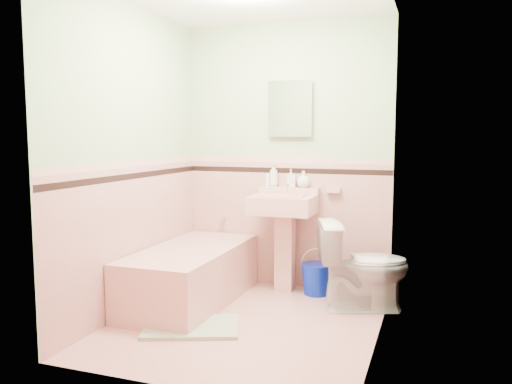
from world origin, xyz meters
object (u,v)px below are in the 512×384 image
(medicine_cabinet, at_px, (290,109))
(shoe, at_px, (178,314))
(bathtub, at_px, (191,276))
(soap_bottle_mid, at_px, (291,178))
(sink, at_px, (283,244))
(soap_bottle_left, at_px, (274,175))
(soap_bottle_right, at_px, (303,179))
(bucket, at_px, (317,279))
(toilet, at_px, (364,265))

(medicine_cabinet, distance_m, shoe, 2.11)
(bathtub, relative_size, shoe, 10.37)
(medicine_cabinet, relative_size, soap_bottle_mid, 2.84)
(bathtub, height_order, sink, sink)
(bathtub, bearing_deg, medicine_cabinet, 47.42)
(bathtub, height_order, soap_bottle_left, soap_bottle_left)
(soap_bottle_left, relative_size, shoe, 1.48)
(bathtub, relative_size, soap_bottle_left, 6.99)
(sink, bearing_deg, soap_bottle_right, 51.90)
(sink, distance_m, shoe, 1.21)
(sink, height_order, bucket, sink)
(shoe, bearing_deg, soap_bottle_left, 81.14)
(medicine_cabinet, relative_size, toilet, 0.64)
(sink, bearing_deg, bathtub, -142.07)
(toilet, distance_m, bucket, 0.58)
(bathtub, distance_m, soap_bottle_left, 1.23)
(sink, xyz_separation_m, medicine_cabinet, (0.00, 0.21, 1.25))
(bathtub, distance_m, soap_bottle_mid, 1.30)
(medicine_cabinet, xyz_separation_m, soap_bottle_left, (-0.15, -0.03, -0.62))
(sink, bearing_deg, soap_bottle_left, 129.94)
(sink, xyz_separation_m, soap_bottle_mid, (0.02, 0.18, 0.60))
(soap_bottle_right, relative_size, bucket, 0.55)
(soap_bottle_mid, relative_size, toilet, 0.23)
(soap_bottle_left, xyz_separation_m, toilet, (0.92, -0.40, -0.70))
(shoe, bearing_deg, soap_bottle_mid, 74.12)
(bucket, xyz_separation_m, shoe, (-0.87, -1.04, -0.08))
(toilet, height_order, shoe, toilet)
(bathtub, height_order, toilet, toilet)
(medicine_cabinet, distance_m, toilet, 1.59)
(bucket, bearing_deg, medicine_cabinet, 151.56)
(toilet, bearing_deg, soap_bottle_mid, 41.93)
(soap_bottle_right, bearing_deg, soap_bottle_left, 180.00)
(sink, xyz_separation_m, soap_bottle_right, (0.14, 0.18, 0.59))
(bathtub, distance_m, medicine_cabinet, 1.78)
(soap_bottle_right, bearing_deg, medicine_cabinet, 168.00)
(bathtub, xyz_separation_m, sink, (0.68, 0.53, 0.23))
(bathtub, relative_size, sink, 1.65)
(sink, relative_size, bucket, 3.21)
(soap_bottle_right, xyz_separation_m, bucket, (0.17, -0.14, -0.91))
(sink, relative_size, toilet, 1.21)
(soap_bottle_right, xyz_separation_m, shoe, (-0.71, -1.18, -0.99))
(bucket, bearing_deg, soap_bottle_right, 140.69)
(soap_bottle_left, relative_size, soap_bottle_right, 1.39)
(soap_bottle_right, xyz_separation_m, toilet, (0.62, -0.40, -0.67))
(soap_bottle_left, distance_m, soap_bottle_right, 0.29)
(bathtub, bearing_deg, soap_bottle_left, 53.30)
(sink, relative_size, medicine_cabinet, 1.88)
(sink, height_order, soap_bottle_mid, soap_bottle_mid)
(toilet, bearing_deg, sink, 54.06)
(sink, height_order, shoe, sink)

